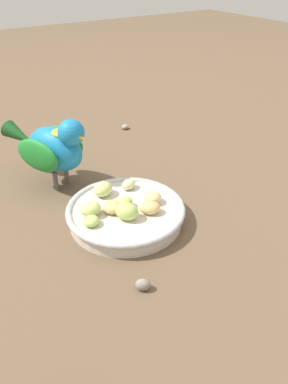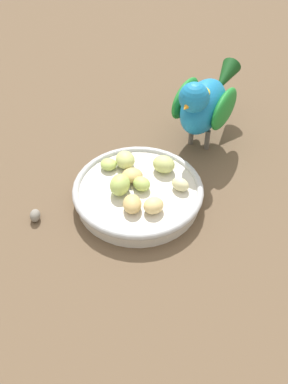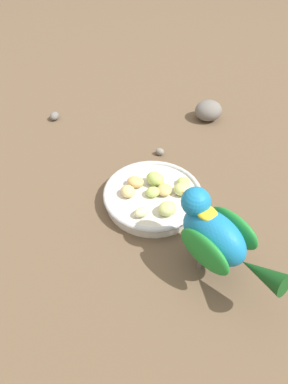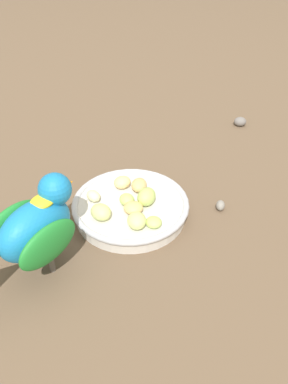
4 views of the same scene
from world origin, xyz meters
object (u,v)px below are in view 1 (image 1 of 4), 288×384
at_px(parrot, 53,146).
at_px(pebble_0, 143,285).
at_px(apple_piece_2, 124,202).
at_px(pebble_2, 125,127).
at_px(apple_piece_6, 127,211).
at_px(apple_piece_8, 91,221).
at_px(apple_piece_0, 153,197).
at_px(feeding_bowl, 126,213).
at_px(apple_piece_5, 110,208).
at_px(apple_piece_7, 90,209).
at_px(apple_piece_1, 129,184).
at_px(apple_piece_4, 103,189).
at_px(apple_piece_3, 150,208).

bearing_deg(parrot, pebble_0, -26.39).
bearing_deg(apple_piece_2, pebble_2, -31.14).
height_order(apple_piece_2, pebble_2, apple_piece_2).
bearing_deg(apple_piece_6, pebble_2, -30.54).
distance_m(apple_piece_6, apple_piece_8, 0.06).
xyz_separation_m(apple_piece_0, parrot, (0.19, 0.10, 0.05)).
relative_size(apple_piece_6, pebble_2, 2.07).
distance_m(feeding_bowl, apple_piece_0, 0.05).
relative_size(apple_piece_5, apple_piece_6, 0.84).
height_order(apple_piece_6, apple_piece_8, apple_piece_6).
bearing_deg(apple_piece_2, apple_piece_8, 102.21).
bearing_deg(apple_piece_2, apple_piece_6, 156.27).
height_order(apple_piece_6, pebble_2, apple_piece_6).
bearing_deg(pebble_0, apple_piece_7, -1.67).
relative_size(apple_piece_0, apple_piece_1, 1.09).
height_order(apple_piece_0, apple_piece_5, apple_piece_0).
relative_size(apple_piece_0, pebble_2, 1.66).
height_order(apple_piece_0, apple_piece_4, apple_piece_4).
bearing_deg(apple_piece_8, parrot, -5.64).
distance_m(apple_piece_0, apple_piece_1, 0.06).
height_order(apple_piece_0, apple_piece_7, apple_piece_7).
xyz_separation_m(apple_piece_2, apple_piece_3, (-0.04, -0.03, 0.00)).
xyz_separation_m(apple_piece_1, pebble_2, (0.29, -0.17, -0.03)).
relative_size(apple_piece_4, pebble_0, 1.72).
bearing_deg(apple_piece_3, apple_piece_8, 76.27).
bearing_deg(apple_piece_1, apple_piece_0, -169.51).
relative_size(parrot, pebble_2, 10.75).
bearing_deg(pebble_2, apple_piece_3, 154.78).
xyz_separation_m(apple_piece_4, apple_piece_8, (-0.07, 0.06, -0.00)).
bearing_deg(feeding_bowl, apple_piece_7, 73.50).
distance_m(parrot, pebble_2, 0.32).
bearing_deg(apple_piece_1, apple_piece_8, 119.43).
bearing_deg(pebble_0, apple_piece_1, -26.58).
distance_m(apple_piece_1, apple_piece_4, 0.05).
distance_m(apple_piece_3, parrot, 0.23).
height_order(apple_piece_2, apple_piece_5, same).
xyz_separation_m(apple_piece_4, apple_piece_7, (-0.04, 0.05, -0.00)).
distance_m(parrot, pebble_0, 0.33).
bearing_deg(apple_piece_6, pebble_0, 158.14).
relative_size(apple_piece_6, parrot, 0.19).
bearing_deg(parrot, apple_piece_8, -30.01).
xyz_separation_m(apple_piece_7, apple_piece_8, (-0.02, 0.01, -0.00)).
distance_m(apple_piece_1, apple_piece_2, 0.06).
xyz_separation_m(feeding_bowl, apple_piece_7, (0.02, 0.06, 0.02)).
height_order(pebble_0, pebble_2, pebble_0).
height_order(apple_piece_6, parrot, parrot).
height_order(apple_piece_7, parrot, parrot).
distance_m(feeding_bowl, apple_piece_4, 0.06).
height_order(apple_piece_7, pebble_0, apple_piece_7).
xyz_separation_m(apple_piece_3, pebble_2, (0.38, -0.18, -0.03)).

